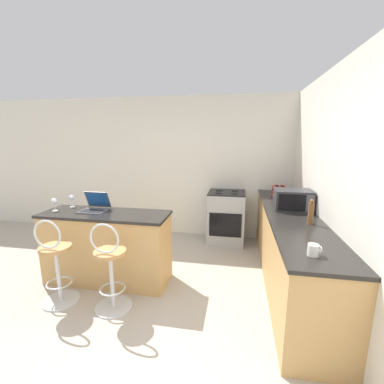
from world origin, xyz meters
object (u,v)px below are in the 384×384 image
at_px(microwave, 293,200).
at_px(bar_stool_near, 56,264).
at_px(bar_stool_far, 110,269).
at_px(pepper_mill, 311,212).
at_px(toaster, 280,192).
at_px(wine_glass_short, 54,202).
at_px(stove_range, 226,217).
at_px(wine_glass_tall, 71,198).
at_px(mug_white, 314,250).
at_px(laptop, 95,206).

bearing_deg(microwave, bar_stool_near, -157.16).
height_order(bar_stool_far, microwave, microwave).
distance_m(bar_stool_far, pepper_mill, 2.24).
xyz_separation_m(microwave, pepper_mill, (0.07, -0.59, 0.00)).
relative_size(toaster, wine_glass_short, 1.73).
relative_size(microwave, stove_range, 0.50).
xyz_separation_m(bar_stool_near, bar_stool_far, (0.65, 0.00, 0.00)).
xyz_separation_m(stove_range, wine_glass_tall, (-2.04, -1.37, 0.58)).
relative_size(bar_stool_near, mug_white, 9.76).
bearing_deg(wine_glass_short, wine_glass_tall, 66.47).
bearing_deg(laptop, toaster, 25.51).
relative_size(laptop, toaster, 1.14).
distance_m(laptop, pepper_mill, 2.61).
distance_m(mug_white, wine_glass_short, 3.03).
distance_m(stove_range, wine_glass_tall, 2.53).
height_order(bar_stool_near, laptop, laptop).
bearing_deg(laptop, mug_white, -20.46).
height_order(bar_stool_far, laptop, laptop).
relative_size(laptop, wine_glass_tall, 1.96).
xyz_separation_m(bar_stool_far, pepper_mill, (2.10, 0.54, 0.58)).
relative_size(bar_stool_near, laptop, 3.11).
bearing_deg(wine_glass_short, mug_white, -15.04).
bearing_deg(laptop, wine_glass_short, -166.33).
xyz_separation_m(microwave, wine_glass_tall, (-2.94, -0.40, -0.01)).
relative_size(bar_stool_far, laptop, 3.11).
height_order(laptop, stove_range, laptop).
distance_m(laptop, wine_glass_short, 0.51).
relative_size(bar_stool_near, wine_glass_tall, 6.10).
xyz_separation_m(stove_range, pepper_mill, (0.97, -1.57, 0.59)).
relative_size(bar_stool_near, microwave, 2.16).
bearing_deg(bar_stool_near, mug_white, -6.07).
xyz_separation_m(mug_white, wine_glass_short, (-2.92, 0.79, 0.07)).
xyz_separation_m(laptop, toaster, (2.47, 1.18, 0.03)).
bearing_deg(wine_glass_tall, bar_stool_near, -70.55).
distance_m(toaster, wine_glass_tall, 3.07).
xyz_separation_m(bar_stool_near, wine_glass_short, (-0.35, 0.51, 0.57)).
relative_size(stove_range, mug_white, 9.00).
bearing_deg(toaster, wine_glass_tall, -159.35).
height_order(laptop, wine_glass_short, laptop).
bearing_deg(microwave, mug_white, -94.35).
distance_m(bar_stool_near, toaster, 3.23).
xyz_separation_m(bar_stool_far, toaster, (1.96, 1.81, 0.54)).
height_order(pepper_mill, mug_white, pepper_mill).
relative_size(toaster, wine_glass_tall, 1.72).
bearing_deg(laptop, pepper_mill, -2.12).
bearing_deg(microwave, bar_stool_far, -150.91).
bearing_deg(wine_glass_short, stove_range, 36.76).
bearing_deg(mug_white, bar_stool_near, 173.93).
height_order(microwave, mug_white, microwave).
bearing_deg(mug_white, microwave, 85.65).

